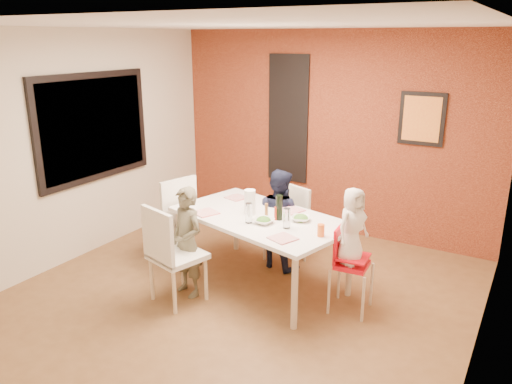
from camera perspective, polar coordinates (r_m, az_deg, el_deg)
The scene contains 35 objects.
ground at distance 5.37m, azimuth -1.65°, elevation -11.60°, with size 4.50×4.50×0.00m, color brown.
ceiling at distance 4.70m, azimuth -1.95°, elevation 18.59°, with size 4.50×4.50×0.02m, color white.
wall_back at distance 6.82m, azimuth 8.36°, elevation 6.62°, with size 4.50×0.02×2.70m, color beige.
wall_front at distance 3.29m, azimuth -23.25°, elevation -6.44°, with size 4.50×0.02×2.70m, color beige.
wall_left at distance 6.32m, azimuth -19.42°, elevation 4.97°, with size 0.02×4.50×2.70m, color beige.
wall_right at distance 4.17m, azimuth 25.41°, elevation -1.77°, with size 0.02×4.50×2.70m, color beige.
brick_accent_wall at distance 6.81m, azimuth 8.29°, elevation 6.60°, with size 4.50×0.02×2.70m, color maroon.
picture_window_frame at distance 6.39m, azimuth -18.06°, elevation 7.06°, with size 0.05×1.70×1.30m, color black.
picture_window_pane at distance 6.38m, azimuth -17.97°, elevation 7.05°, with size 0.02×1.55×1.15m, color black.
glassblock_strip at distance 7.01m, azimuth 3.72°, elevation 8.30°, with size 0.55×0.03×1.70m, color silver.
glassblock_surround at distance 7.01m, azimuth 3.70°, elevation 8.29°, with size 0.60×0.03×1.76m, color black.
art_print_frame at distance 6.39m, azimuth 18.42°, elevation 7.94°, with size 0.54×0.03×0.64m, color black.
art_print_canvas at distance 6.38m, azimuth 18.39°, elevation 7.92°, with size 0.44×0.01×0.54m, color #F29B35.
dining_table at distance 5.31m, azimuth 0.53°, elevation -3.44°, with size 2.07×1.47×0.78m.
chair_near at distance 5.03m, azimuth -9.85°, elevation -6.61°, with size 0.59×0.59×1.03m.
chair_far at distance 5.98m, azimuth 3.91°, elevation -3.20°, with size 0.53×0.53×0.90m.
chair_left at distance 5.99m, azimuth -9.42°, elevation -2.53°, with size 0.60×0.60×1.05m.
high_chair at distance 4.96m, azimuth 10.48°, elevation -7.76°, with size 0.39×0.39×0.86m.
child_near at distance 5.19m, azimuth -7.88°, elevation -5.68°, with size 0.42×0.28×1.16m, color brown.
child_far at distance 5.76m, azimuth 2.64°, elevation -3.08°, with size 0.57×0.45×1.18m, color black.
toddler at distance 4.81m, azimuth 10.95°, elevation -3.83°, with size 0.37×0.24×0.75m, color silver.
plate_near_left at distance 5.39m, azimuth -5.77°, elevation -2.36°, with size 0.23×0.23×0.01m, color white.
plate_far_mid at distance 5.46m, azimuth 4.05°, elevation -2.07°, with size 0.23×0.23×0.01m, color white.
plate_near_right at distance 4.70m, azimuth 3.08°, elevation -5.31°, with size 0.22×0.22×0.01m, color silver.
plate_far_left at distance 5.87m, azimuth -2.25°, elevation -0.63°, with size 0.21×0.21×0.01m, color silver.
salad_bowl_a at distance 5.07m, azimuth 0.87°, elevation -3.34°, with size 0.20×0.20×0.05m, color white.
salad_bowl_b at distance 5.16m, azimuth 5.15°, elevation -3.05°, with size 0.20×0.20×0.05m, color white.
wine_bottle at distance 5.14m, azimuth 2.67°, elevation -1.79°, with size 0.07×0.07×0.26m, color black.
wine_glass_a at distance 5.06m, azimuth -0.83°, elevation -2.42°, with size 0.07×0.07×0.21m, color silver.
wine_glass_b at distance 4.93m, azimuth 3.53°, elevation -3.02°, with size 0.07×0.07×0.20m, color white.
paper_towel_roll at distance 5.30m, azimuth -0.71°, elevation -1.16°, with size 0.12×0.12×0.27m, color white.
condiment_red at distance 5.16m, azimuth 2.29°, elevation -2.46°, with size 0.04×0.04×0.14m, color red.
condiment_green at distance 5.17m, azimuth 2.49°, elevation -2.33°, with size 0.04×0.04×0.16m, color #2A6E24.
condiment_brown at distance 5.28m, azimuth 1.19°, elevation -2.00°, with size 0.03×0.03×0.13m, color brown.
sippy_cup at distance 4.78m, azimuth 7.43°, elevation -4.36°, with size 0.07×0.07×0.12m, color orange.
Camera 1 is at (2.50, -3.98, 2.59)m, focal length 35.00 mm.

